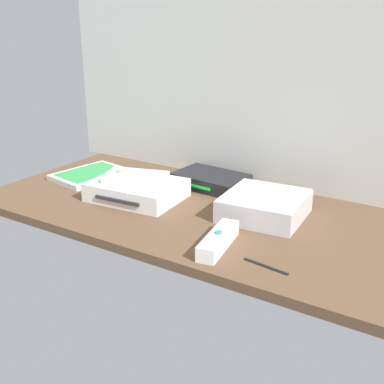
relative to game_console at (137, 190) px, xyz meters
The scene contains 9 objects.
ground_plane 15.12cm from the game_console, ahead, with size 100.00×48.00×2.00cm, color brown.
back_wall 42.40cm from the game_console, 60.90° to the left, with size 110.00×1.20×64.00cm, color silver.
game_console is the anchor object (origin of this frame).
mini_computer 31.40cm from the game_console, 11.37° to the left, with size 18.49×18.49×5.30cm.
game_case 21.95cm from the game_console, 163.97° to the left, with size 16.57×21.00×1.56cm.
network_router 20.18cm from the game_console, 58.66° to the left, with size 18.79×13.27×3.40cm.
remote_wand 32.50cm from the game_console, 22.97° to the right, with size 6.14×15.20×3.40cm.
remote_classic_pad 3.21cm from the game_console, 145.22° to the right, with size 16.13×11.91×2.40cm.
stylus_pen 43.59cm from the game_console, 19.90° to the right, with size 0.70×0.70×9.00cm, color black.
Camera 1 is at (58.06, -90.66, 43.13)cm, focal length 46.96 mm.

